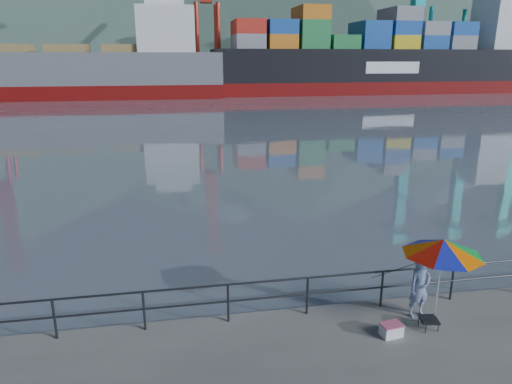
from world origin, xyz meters
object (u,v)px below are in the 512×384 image
cooler_bag (391,330)px  bulk_carrier (82,71)px  beach_umbrella (443,247)px  fisherman (419,287)px  container_ship (389,60)px

cooler_bag → bulk_carrier: bearing=96.8°
beach_umbrella → cooler_bag: beach_umbrella is taller
fisherman → cooler_bag: size_ratio=3.29×
beach_umbrella → container_ship: (34.14, 73.94, 3.76)m
fisherman → cooler_bag: bearing=-154.4°
cooler_bag → container_ship: container_ship is taller
fisherman → beach_umbrella: size_ratio=0.70×
beach_umbrella → bulk_carrier: bearing=105.8°
beach_umbrella → cooler_bag: 2.28m
fisherman → beach_umbrella: 1.37m
fisherman → beach_umbrella: bearing=-78.2°
cooler_bag → beach_umbrella: bearing=1.8°
beach_umbrella → bulk_carrier: 73.39m
beach_umbrella → cooler_bag: size_ratio=4.70×
cooler_bag → bulk_carrier: size_ratio=0.01×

